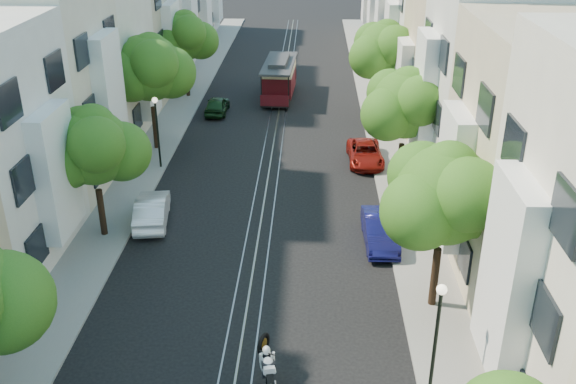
# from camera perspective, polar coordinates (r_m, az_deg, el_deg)

# --- Properties ---
(ground) EXTENTS (200.00, 200.00, 0.00)m
(ground) POSITION_cam_1_polar(r_m,az_deg,el_deg) (42.62, -1.17, 5.19)
(ground) COLOR black
(ground) RESTS_ON ground
(sidewalk_east) EXTENTS (2.50, 80.00, 0.12)m
(sidewalk_east) POSITION_cam_1_polar(r_m,az_deg,el_deg) (42.81, 8.61, 5.08)
(sidewalk_east) COLOR gray
(sidewalk_east) RESTS_ON ground
(sidewalk_west) EXTENTS (2.50, 80.00, 0.12)m
(sidewalk_west) POSITION_cam_1_polar(r_m,az_deg,el_deg) (43.61, -10.76, 5.30)
(sidewalk_west) COLOR gray
(sidewalk_west) RESTS_ON ground
(rail_left) EXTENTS (0.06, 80.00, 0.02)m
(rail_left) POSITION_cam_1_polar(r_m,az_deg,el_deg) (42.65, -1.91, 5.21)
(rail_left) COLOR gray
(rail_left) RESTS_ON ground
(rail_slot) EXTENTS (0.06, 80.00, 0.02)m
(rail_slot) POSITION_cam_1_polar(r_m,az_deg,el_deg) (42.62, -1.17, 5.20)
(rail_slot) COLOR gray
(rail_slot) RESTS_ON ground
(rail_right) EXTENTS (0.06, 80.00, 0.02)m
(rail_right) POSITION_cam_1_polar(r_m,az_deg,el_deg) (42.59, -0.42, 5.19)
(rail_right) COLOR gray
(rail_right) RESTS_ON ground
(lane_line) EXTENTS (0.08, 80.00, 0.01)m
(lane_line) POSITION_cam_1_polar(r_m,az_deg,el_deg) (42.62, -1.17, 5.19)
(lane_line) COLOR tan
(lane_line) RESTS_ON ground
(townhouses_east) EXTENTS (7.75, 72.00, 12.00)m
(townhouses_east) POSITION_cam_1_polar(r_m,az_deg,el_deg) (42.04, 15.47, 11.39)
(townhouses_east) COLOR beige
(townhouses_east) RESTS_ON ground
(townhouses_west) EXTENTS (7.75, 72.00, 11.76)m
(townhouses_west) POSITION_cam_1_polar(r_m,az_deg,el_deg) (43.39, -17.42, 11.43)
(townhouses_west) COLOR silver
(townhouses_west) RESTS_ON ground
(tree_e_b) EXTENTS (4.93, 4.08, 6.68)m
(tree_e_b) POSITION_cam_1_polar(r_m,az_deg,el_deg) (23.68, 13.85, -0.45)
(tree_e_b) COLOR black
(tree_e_b) RESTS_ON ground
(tree_e_c) EXTENTS (4.84, 3.99, 6.52)m
(tree_e_c) POSITION_cam_1_polar(r_m,az_deg,el_deg) (33.82, 10.46, 7.53)
(tree_e_c) COLOR black
(tree_e_c) RESTS_ON ground
(tree_e_d) EXTENTS (5.01, 4.16, 6.85)m
(tree_e_d) POSITION_cam_1_polar(r_m,az_deg,el_deg) (44.27, 8.65, 12.27)
(tree_e_d) COLOR black
(tree_e_d) RESTS_ON ground
(tree_w_b) EXTENTS (4.72, 3.87, 6.27)m
(tree_w_b) POSITION_cam_1_polar(r_m,az_deg,el_deg) (29.47, -16.87, 3.70)
(tree_w_b) COLOR black
(tree_w_b) RESTS_ON ground
(tree_w_c) EXTENTS (5.13, 4.28, 7.09)m
(tree_w_c) POSITION_cam_1_polar(r_m,az_deg,el_deg) (39.30, -12.12, 10.62)
(tree_w_c) COLOR black
(tree_w_c) RESTS_ON ground
(tree_w_d) EXTENTS (4.84, 3.99, 6.52)m
(tree_w_d) POSITION_cam_1_polar(r_m,az_deg,el_deg) (49.86, -9.13, 13.40)
(tree_w_d) COLOR black
(tree_w_d) RESTS_ON ground
(lamp_east) EXTENTS (0.32, 0.32, 4.16)m
(lamp_east) POSITION_cam_1_polar(r_m,az_deg,el_deg) (20.27, 13.14, -11.43)
(lamp_east) COLOR black
(lamp_east) RESTS_ON ground
(lamp_west) EXTENTS (0.32, 0.32, 4.16)m
(lamp_west) POSITION_cam_1_polar(r_m,az_deg,el_deg) (36.98, -11.59, 6.12)
(lamp_west) COLOR black
(lamp_west) RESTS_ON ground
(sportbike_rider) EXTENTS (0.70, 2.02, 1.61)m
(sportbike_rider) POSITION_cam_1_polar(r_m,az_deg,el_deg) (21.39, -1.86, -15.14)
(sportbike_rider) COLOR black
(sportbike_rider) RESTS_ON ground
(cable_car) EXTENTS (2.61, 7.27, 2.75)m
(cable_car) POSITION_cam_1_polar(r_m,az_deg,el_deg) (49.98, -0.77, 10.24)
(cable_car) COLOR black
(cable_car) RESTS_ON ground
(parked_car_e_mid) EXTENTS (1.53, 4.09, 1.33)m
(parked_car_e_mid) POSITION_cam_1_polar(r_m,az_deg,el_deg) (29.51, 8.18, -3.40)
(parked_car_e_mid) COLOR #0E0E47
(parked_car_e_mid) RESTS_ON ground
(parked_car_e_far) EXTENTS (2.08, 4.30, 1.18)m
(parked_car_e_far) POSITION_cam_1_polar(r_m,az_deg,el_deg) (38.11, 6.88, 3.43)
(parked_car_e_far) COLOR maroon
(parked_car_e_far) RESTS_ON ground
(parked_car_w_mid) EXTENTS (2.00, 4.33, 1.37)m
(parked_car_w_mid) POSITION_cam_1_polar(r_m,az_deg,el_deg) (31.69, -12.00, -1.55)
(parked_car_w_mid) COLOR white
(parked_car_w_mid) RESTS_ON ground
(parked_car_w_far) EXTENTS (1.52, 3.69, 1.25)m
(parked_car_w_far) POSITION_cam_1_polar(r_m,az_deg,el_deg) (46.70, -6.33, 7.69)
(parked_car_w_far) COLOR #143416
(parked_car_w_far) RESTS_ON ground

